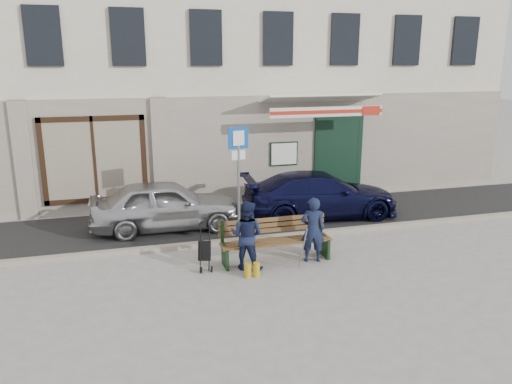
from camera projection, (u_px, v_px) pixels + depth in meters
name	position (u px, v px, depth m)	size (l,w,h in m)	color
ground	(253.00, 268.00, 10.40)	(80.00, 80.00, 0.00)	#9E9991
asphalt_lane	(223.00, 223.00, 13.29)	(60.00, 3.20, 0.01)	#282828
curb	(236.00, 241.00, 11.79)	(60.00, 0.18, 0.12)	#9E9384
building	(188.00, 37.00, 17.02)	(20.00, 8.27, 10.00)	beige
car_silver	(166.00, 205.00, 12.67)	(1.52, 3.77, 1.28)	#B5B5BA
car_navy	(320.00, 195.00, 13.71)	(1.74, 4.29, 1.25)	black
parking_sign	(239.00, 165.00, 11.71)	(0.50, 0.12, 2.71)	gray
bench	(274.00, 241.00, 10.65)	(2.40, 1.17, 0.98)	brown
man	(313.00, 230.00, 10.60)	(0.52, 0.34, 1.42)	#141B37
woman	(247.00, 235.00, 10.21)	(0.71, 0.55, 1.45)	#151D3B
stroller	(205.00, 252.00, 10.24)	(0.31, 0.40, 0.88)	black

